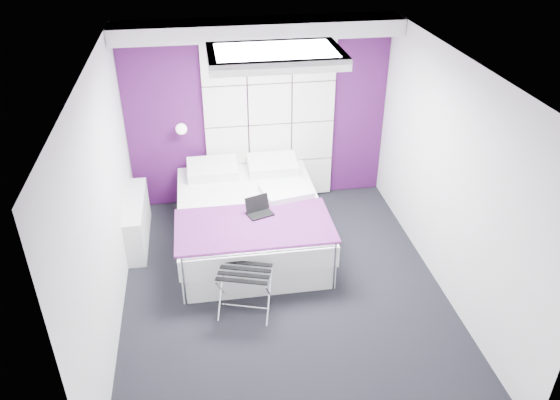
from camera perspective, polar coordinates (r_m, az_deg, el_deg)
name	(u,v)px	position (r m, az deg, el deg)	size (l,w,h in m)	color
floor	(284,291)	(6.34, 0.42, -9.45)	(4.40, 4.40, 0.00)	black
ceiling	(285,68)	(5.08, 0.53, 13.65)	(4.40, 4.40, 0.00)	white
wall_back	(258,114)	(7.56, -2.28, 9.00)	(3.60, 3.60, 0.00)	white
wall_left	(104,207)	(5.63, -17.93, -0.66)	(4.40, 4.40, 0.00)	white
wall_right	(450,179)	(6.12, 17.35, 2.07)	(4.40, 4.40, 0.00)	white
accent_wall	(258,114)	(7.56, -2.27, 8.97)	(3.58, 0.02, 2.58)	#421046
soffit	(259,29)	(6.97, -2.23, 17.46)	(3.58, 0.50, 0.20)	white
headboard	(270,124)	(7.58, -1.07, 7.99)	(1.80, 0.08, 2.30)	silver
skylight	(275,55)	(5.66, -0.50, 14.91)	(1.36, 0.86, 0.12)	white
wall_lamp	(181,128)	(7.43, -10.27, 7.43)	(0.15, 0.15, 0.15)	white
radiator	(138,221)	(7.22, -14.66, -2.09)	(0.22, 1.20, 0.60)	white
bed	(250,220)	(6.95, -3.20, -2.12)	(1.83, 2.21, 0.77)	white
nightstand	(211,169)	(7.65, -7.22, 3.24)	(0.49, 0.38, 0.05)	white
luggage_rack	(245,291)	(5.92, -3.66, -9.51)	(0.55, 0.40, 0.54)	silver
laptop	(259,209)	(6.51, -2.16, -0.95)	(0.29, 0.21, 0.21)	black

